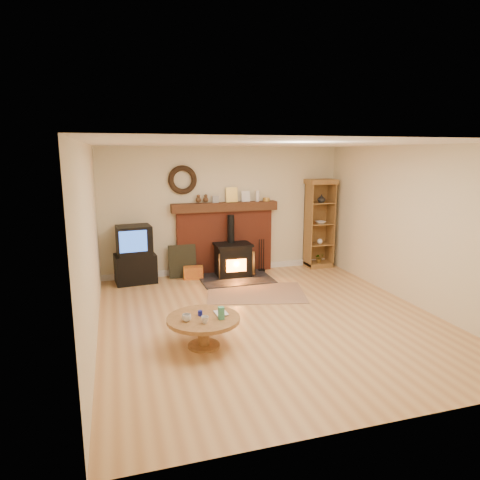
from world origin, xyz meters
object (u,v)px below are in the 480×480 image
object	(u,v)px
wood_stove	(233,261)
coffee_table	(203,323)
curio_cabinet	(319,223)
tv_unit	(135,256)

from	to	relation	value
wood_stove	coffee_table	xyz separation A→B (m)	(-1.23, -2.95, -0.00)
curio_cabinet	coffee_table	distance (m)	4.63
tv_unit	coffee_table	bearing A→B (deg)	-77.74
tv_unit	curio_cabinet	xyz separation A→B (m)	(3.94, 0.09, 0.43)
tv_unit	wood_stove	bearing A→B (deg)	-5.91
curio_cabinet	coffee_table	world-z (taller)	curio_cabinet
wood_stove	tv_unit	distance (m)	1.94
curio_cabinet	coffee_table	bearing A→B (deg)	-135.12
curio_cabinet	coffee_table	xyz separation A→B (m)	(-3.25, -3.24, -0.63)
coffee_table	curio_cabinet	bearing A→B (deg)	44.88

